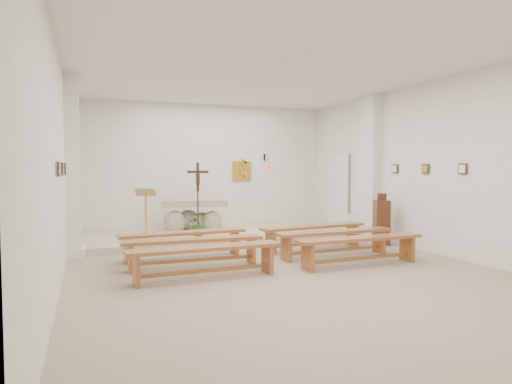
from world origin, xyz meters
name	(u,v)px	position (x,y,z in m)	size (l,w,h in m)	color
ground	(274,265)	(0.00, 0.00, 0.00)	(7.00, 10.00, 0.00)	tan
wall_left	(60,167)	(-3.49, 0.00, 1.75)	(0.02, 10.00, 3.50)	white
wall_right	(433,167)	(3.49, 0.00, 1.75)	(0.02, 10.00, 3.50)	white
wall_back	(206,168)	(0.00, 4.99, 1.75)	(7.00, 0.02, 3.50)	white
ceiling	(275,68)	(0.00, 0.00, 3.49)	(7.00, 10.00, 0.02)	silver
sanctuary_platform	(221,234)	(0.00, 3.50, 0.07)	(6.98, 3.00, 0.15)	beige
pilaster_left	(73,167)	(-3.37, 2.00, 1.75)	(0.26, 0.55, 3.50)	white
pilaster_right	(371,167)	(3.37, 2.00, 1.75)	(0.26, 0.55, 3.50)	white
gold_wall_relief	(242,171)	(1.05, 4.96, 1.65)	(0.55, 0.04, 0.55)	gold
sanctuary_lamp	(268,165)	(1.75, 4.71, 1.81)	(0.11, 0.36, 0.44)	black
station_frame_left_front	(58,169)	(-3.47, -0.80, 1.72)	(0.03, 0.20, 0.20)	#3E271B
station_frame_left_mid	(62,169)	(-3.47, 0.20, 1.72)	(0.03, 0.20, 0.20)	#3E271B
station_frame_left_rear	(65,169)	(-3.47, 1.20, 1.72)	(0.03, 0.20, 0.20)	#3E271B
station_frame_right_front	(463,169)	(3.47, -0.80, 1.72)	(0.03, 0.20, 0.20)	#3E271B
station_frame_right_mid	(425,169)	(3.47, 0.20, 1.72)	(0.03, 0.20, 0.20)	#3E271B
station_frame_right_rear	(395,169)	(3.47, 1.20, 1.72)	(0.03, 0.20, 0.20)	#3E271B
radiator_left	(72,239)	(-3.43, 2.70, 0.27)	(0.10, 0.85, 0.52)	silver
radiator_right	(356,224)	(3.43, 2.70, 0.27)	(0.10, 0.85, 0.52)	silver
altar	(193,218)	(-0.60, 3.92, 0.48)	(1.72, 0.86, 0.85)	#B8AD8C
lectern	(146,215)	(-1.95, 2.44, 0.73)	(0.49, 0.44, 1.18)	tan
crucifix_stand	(198,192)	(-0.59, 3.45, 1.15)	(0.52, 0.23, 1.72)	#381D12
potted_plant	(198,224)	(-0.69, 3.03, 0.42)	(0.49, 0.42, 0.54)	#285321
donation_pedestal	(382,222)	(3.10, 1.16, 0.52)	(0.39, 0.39, 1.17)	#572518
bench_left_front	(183,238)	(-1.40, 1.18, 0.39)	(2.47, 0.59, 0.52)	#9E5F2E
bench_right_front	(314,231)	(1.40, 1.18, 0.39)	(2.48, 0.71, 0.52)	#9E5F2E
bench_left_second	(193,246)	(-1.40, 0.30, 0.39)	(2.46, 0.44, 0.52)	#9E5F2E
bench_right_second	(335,237)	(1.40, 0.30, 0.39)	(2.47, 0.50, 0.52)	#9E5F2E
bench_left_third	(206,255)	(-1.40, -0.58, 0.39)	(2.47, 0.52, 0.52)	#9E5F2E
bench_right_third	(360,244)	(1.40, -0.58, 0.39)	(2.47, 0.51, 0.52)	#9E5F2E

